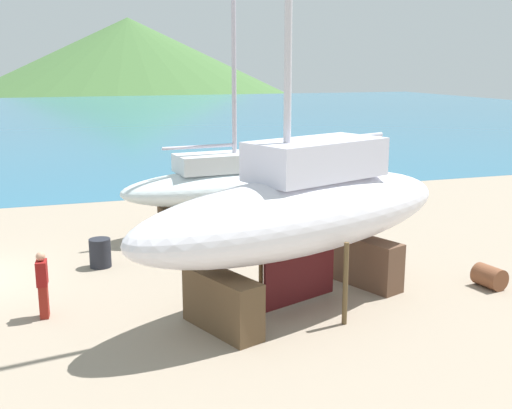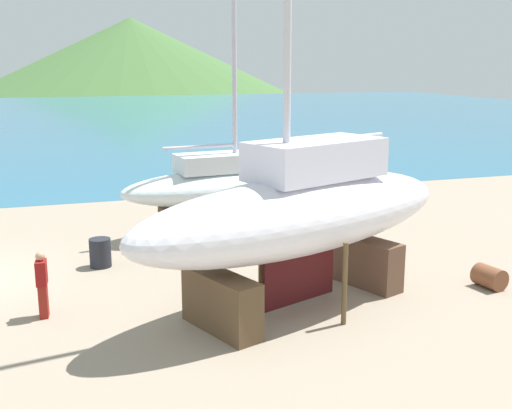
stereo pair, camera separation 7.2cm
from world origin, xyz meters
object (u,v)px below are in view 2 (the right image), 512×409
Objects in this scene: sailboat_mid_port at (225,187)px; barrel_rust_mid at (100,253)px; barrel_tipped_center at (489,277)px; worker at (42,283)px; sailboat_small_center at (302,213)px.

sailboat_mid_port is 12.84× the size of barrel_rust_mid.
worker is at bearing 172.03° from barrel_tipped_center.
sailboat_mid_port reaches higher than barrel_rust_mid.
barrel_rust_mid is (-4.55, -2.59, -1.25)m from sailboat_mid_port.
worker is 11.56m from barrel_tipped_center.
barrel_tipped_center is at bearing -27.41° from barrel_rust_mid.
barrel_rust_mid is 11.09m from barrel_tipped_center.
barrel_tipped_center is at bearing -61.25° from sailboat_mid_port.
sailboat_small_center reaches higher than barrel_tipped_center.
barrel_rust_mid is 1.07× the size of barrel_tipped_center.
sailboat_small_center is at bearing -95.98° from sailboat_mid_port.
sailboat_mid_port is 6.80× the size of worker.
sailboat_small_center is at bearing 175.39° from barrel_tipped_center.
worker is at bearing -31.92° from sailboat_small_center.
sailboat_mid_port is 13.74× the size of barrel_tipped_center.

